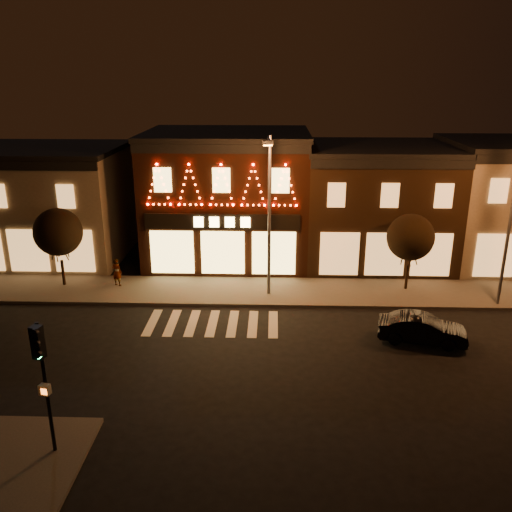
{
  "coord_description": "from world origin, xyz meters",
  "views": [
    {
      "loc": [
        2.96,
        -19.98,
        11.75
      ],
      "look_at": [
        2.15,
        4.0,
        3.55
      ],
      "focal_mm": 37.74,
      "sensor_mm": 36.0,
      "label": 1
    }
  ],
  "objects_px": {
    "streetlamp_mid": "(269,205)",
    "dark_sedan": "(422,329)",
    "traffic_signal_near": "(42,365)",
    "pedestrian": "(117,272)"
  },
  "relations": [
    {
      "from": "traffic_signal_near",
      "to": "streetlamp_mid",
      "type": "relative_size",
      "value": 0.53
    },
    {
      "from": "streetlamp_mid",
      "to": "dark_sedan",
      "type": "xyz_separation_m",
      "value": [
        7.08,
        -4.92,
        -4.56
      ]
    },
    {
      "from": "pedestrian",
      "to": "traffic_signal_near",
      "type": "bearing_deg",
      "value": 118.43
    },
    {
      "from": "traffic_signal_near",
      "to": "dark_sedan",
      "type": "xyz_separation_m",
      "value": [
        13.83,
        8.27,
        -2.72
      ]
    },
    {
      "from": "traffic_signal_near",
      "to": "streetlamp_mid",
      "type": "xyz_separation_m",
      "value": [
        6.74,
        13.19,
        1.84
      ]
    },
    {
      "from": "traffic_signal_near",
      "to": "pedestrian",
      "type": "xyz_separation_m",
      "value": [
        -1.93,
        14.33,
        -2.41
      ]
    },
    {
      "from": "dark_sedan",
      "to": "traffic_signal_near",
      "type": "bearing_deg",
      "value": 132.68
    },
    {
      "from": "dark_sedan",
      "to": "pedestrian",
      "type": "xyz_separation_m",
      "value": [
        -15.76,
        6.07,
        0.31
      ]
    },
    {
      "from": "traffic_signal_near",
      "to": "dark_sedan",
      "type": "bearing_deg",
      "value": 43.49
    },
    {
      "from": "streetlamp_mid",
      "to": "dark_sedan",
      "type": "bearing_deg",
      "value": -37.56
    }
  ]
}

